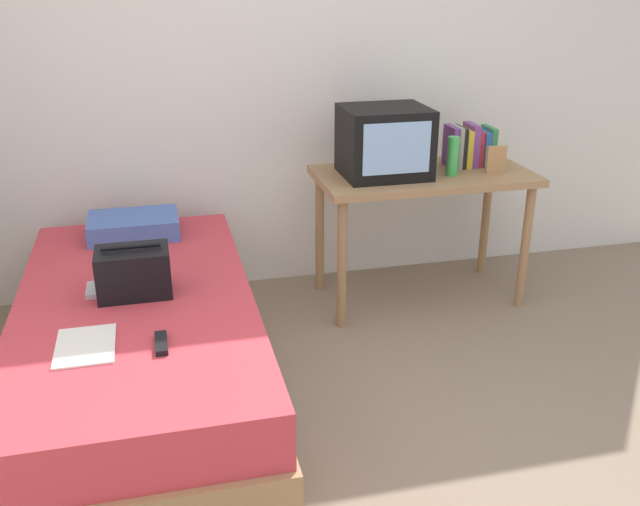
% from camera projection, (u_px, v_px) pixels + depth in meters
% --- Properties ---
extents(ground_plane, '(8.00, 8.00, 0.00)m').
position_uv_depth(ground_plane, '(411.00, 487.00, 2.57)').
color(ground_plane, '#84705B').
extents(wall_back, '(5.20, 0.10, 2.60)m').
position_uv_depth(wall_back, '(294.00, 58.00, 3.87)').
color(wall_back, silver).
rests_on(wall_back, ground).
extents(bed, '(1.00, 2.00, 0.49)m').
position_uv_depth(bed, '(140.00, 349.00, 3.02)').
color(bed, '#9E754C').
rests_on(bed, ground).
extents(desk, '(1.16, 0.60, 0.74)m').
position_uv_depth(desk, '(423.00, 189.00, 3.81)').
color(desk, '#9E754C').
rests_on(desk, ground).
extents(tv, '(0.44, 0.39, 0.36)m').
position_uv_depth(tv, '(384.00, 142.00, 3.65)').
color(tv, black).
rests_on(tv, desk).
extents(water_bottle, '(0.06, 0.06, 0.21)m').
position_uv_depth(water_bottle, '(453.00, 156.00, 3.68)').
color(water_bottle, green).
rests_on(water_bottle, desk).
extents(book_row, '(0.26, 0.17, 0.23)m').
position_uv_depth(book_row, '(469.00, 146.00, 3.86)').
color(book_row, '#7A3D89').
rests_on(book_row, desk).
extents(picture_frame, '(0.11, 0.02, 0.15)m').
position_uv_depth(picture_frame, '(496.00, 160.00, 3.73)').
color(picture_frame, '#B27F4C').
rests_on(picture_frame, desk).
extents(pillow, '(0.45, 0.31, 0.10)m').
position_uv_depth(pillow, '(134.00, 226.00, 3.57)').
color(pillow, '#4766AD').
rests_on(pillow, bed).
extents(handbag, '(0.30, 0.20, 0.22)m').
position_uv_depth(handbag, '(134.00, 272.00, 2.91)').
color(handbag, black).
rests_on(handbag, bed).
extents(magazine, '(0.21, 0.29, 0.01)m').
position_uv_depth(magazine, '(85.00, 346.00, 2.54)').
color(magazine, white).
rests_on(magazine, bed).
extents(remote_dark, '(0.04, 0.16, 0.02)m').
position_uv_depth(remote_dark, '(161.00, 343.00, 2.54)').
color(remote_dark, black).
rests_on(remote_dark, bed).
extents(remote_silver, '(0.04, 0.14, 0.02)m').
position_uv_depth(remote_silver, '(92.00, 290.00, 2.95)').
color(remote_silver, '#B7B7BC').
rests_on(remote_silver, bed).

